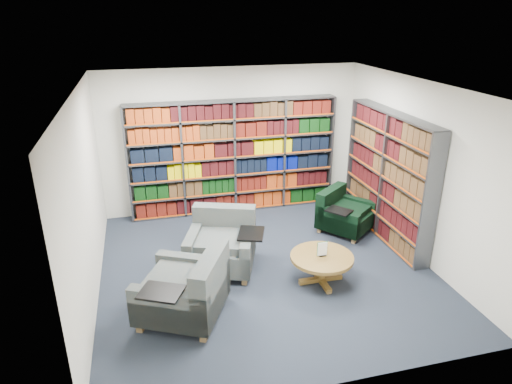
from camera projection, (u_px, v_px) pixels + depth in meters
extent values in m
cube|color=black|center=(265.00, 268.00, 7.17)|extent=(5.00, 5.00, 0.01)
cube|color=white|center=(267.00, 87.00, 6.12)|extent=(5.00, 5.00, 0.01)
cube|color=silver|center=(232.00, 140.00, 8.90)|extent=(5.00, 0.01, 2.80)
cube|color=silver|center=(336.00, 275.00, 4.40)|extent=(5.00, 0.01, 2.80)
cube|color=silver|center=(85.00, 201.00, 6.07)|extent=(0.01, 5.00, 2.80)
cube|color=silver|center=(418.00, 171.00, 7.23)|extent=(0.01, 5.00, 2.80)
cube|color=#47494F|center=(234.00, 157.00, 8.86)|extent=(4.00, 0.28, 2.20)
cube|color=silver|center=(232.00, 155.00, 8.98)|extent=(4.00, 0.02, 2.20)
cube|color=#D84C0A|center=(235.00, 159.00, 8.74)|extent=(4.00, 0.01, 2.20)
cube|color=#52120A|center=(235.00, 201.00, 9.21)|extent=(3.88, 0.21, 0.29)
cube|color=black|center=(234.00, 184.00, 9.07)|extent=(3.88, 0.21, 0.29)
cube|color=black|center=(234.00, 166.00, 8.93)|extent=(3.88, 0.21, 0.29)
cube|color=black|center=(234.00, 148.00, 8.79)|extent=(3.88, 0.21, 0.29)
cube|color=#98330D|center=(233.00, 130.00, 8.66)|extent=(3.88, 0.21, 0.29)
cube|color=#98330D|center=(233.00, 111.00, 8.52)|extent=(3.88, 0.21, 0.29)
cube|color=#47494F|center=(388.00, 177.00, 7.84)|extent=(0.28, 2.50, 2.20)
cube|color=silver|center=(394.00, 176.00, 7.87)|extent=(0.02, 2.50, 2.20)
cube|color=#D84C0A|center=(381.00, 177.00, 7.81)|extent=(0.02, 2.50, 2.20)
cube|color=black|center=(382.00, 225.00, 8.18)|extent=(0.21, 2.38, 0.29)
cube|color=#462D17|center=(384.00, 206.00, 8.05)|extent=(0.21, 2.38, 0.29)
cube|color=black|center=(386.00, 187.00, 7.91)|extent=(0.21, 2.38, 0.29)
cube|color=black|center=(389.00, 167.00, 7.77)|extent=(0.21, 2.38, 0.29)
cube|color=#462D17|center=(391.00, 146.00, 7.63)|extent=(0.21, 2.38, 0.29)
cube|color=black|center=(394.00, 125.00, 7.50)|extent=(0.21, 2.38, 0.29)
cube|color=#052139|center=(221.00, 252.00, 7.05)|extent=(1.26, 1.26, 0.35)
cube|color=#052139|center=(225.00, 228.00, 7.32)|extent=(1.01, 0.54, 0.79)
cube|color=#052139|center=(194.00, 246.00, 7.05)|extent=(0.48, 0.98, 0.53)
cube|color=#052139|center=(248.00, 248.00, 6.98)|extent=(0.48, 0.98, 0.53)
cube|color=black|center=(251.00, 233.00, 6.82)|extent=(0.51, 0.58, 0.03)
cube|color=brown|center=(190.00, 278.00, 6.80)|extent=(0.10, 0.10, 0.11)
cube|color=brown|center=(244.00, 281.00, 6.73)|extent=(0.10, 0.10, 0.11)
cube|color=brown|center=(201.00, 251.00, 7.55)|extent=(0.10, 0.10, 0.11)
cube|color=brown|center=(250.00, 253.00, 7.48)|extent=(0.10, 0.10, 0.11)
cube|color=black|center=(346.00, 219.00, 8.28)|extent=(1.17, 1.17, 0.30)
cube|color=black|center=(331.00, 205.00, 8.39)|extent=(0.77, 0.66, 0.66)
cube|color=black|center=(337.00, 222.00, 7.99)|extent=(0.62, 0.73, 0.44)
cube|color=black|center=(355.00, 209.00, 8.51)|extent=(0.62, 0.73, 0.44)
cube|color=black|center=(339.00, 211.00, 7.84)|extent=(0.50, 0.51, 0.02)
cube|color=brown|center=(354.00, 241.00, 7.91)|extent=(0.09, 0.09, 0.09)
cube|color=brown|center=(370.00, 227.00, 8.41)|extent=(0.09, 0.09, 0.09)
cube|color=brown|center=(319.00, 230.00, 8.29)|extent=(0.09, 0.09, 0.09)
cube|color=brown|center=(337.00, 217.00, 8.80)|extent=(0.09, 0.09, 0.09)
cube|color=#052139|center=(182.00, 296.00, 5.95)|extent=(1.37, 1.37, 0.36)
cube|color=#052139|center=(211.00, 285.00, 5.79)|extent=(0.66, 1.01, 0.82)
cube|color=#052139|center=(193.00, 273.00, 6.31)|extent=(0.98, 0.60, 0.54)
cube|color=#052139|center=(169.00, 310.00, 5.53)|extent=(0.98, 0.60, 0.54)
cube|color=black|center=(161.00, 292.00, 5.38)|extent=(0.62, 0.57, 0.03)
cube|color=brown|center=(166.00, 290.00, 6.50)|extent=(0.11, 0.11, 0.11)
cube|color=brown|center=(140.00, 327.00, 5.74)|extent=(0.11, 0.11, 0.11)
cube|color=brown|center=(223.00, 297.00, 6.34)|extent=(0.11, 0.11, 0.11)
cube|color=brown|center=(204.00, 337.00, 5.58)|extent=(0.11, 0.11, 0.11)
cylinder|color=olive|center=(322.00, 257.00, 6.65)|extent=(0.93, 0.93, 0.05)
cylinder|color=olive|center=(321.00, 270.00, 6.73)|extent=(0.12, 0.12, 0.37)
cube|color=olive|center=(321.00, 279.00, 6.79)|extent=(0.67, 0.08, 0.06)
cube|color=olive|center=(321.00, 279.00, 6.79)|extent=(0.08, 0.67, 0.06)
cube|color=black|center=(322.00, 256.00, 6.64)|extent=(0.10, 0.05, 0.01)
cube|color=white|center=(322.00, 249.00, 6.60)|extent=(0.14, 0.01, 0.21)
cube|color=#145926|center=(322.00, 249.00, 6.61)|extent=(0.16, 0.00, 0.22)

